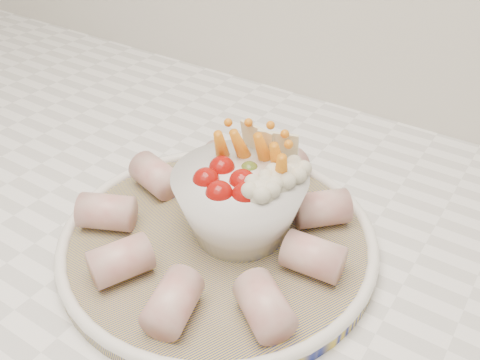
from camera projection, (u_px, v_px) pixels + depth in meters
The scene contains 3 objects.
serving_platter at pixel (218, 239), 0.54m from camera, with size 0.42×0.42×0.02m.
veggie_bowl at pixel (242, 199), 0.52m from camera, with size 0.13×0.13×0.11m.
cured_meat_rolls at pixel (218, 223), 0.53m from camera, with size 0.27×0.28×0.04m.
Camera 1 is at (0.18, 1.07, 1.30)m, focal length 40.00 mm.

